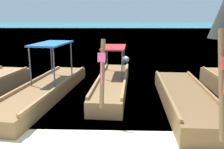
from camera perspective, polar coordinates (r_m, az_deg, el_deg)
sea_water at (r=65.85m, az=1.75°, el=10.83°), size 120.00×120.00×0.00m
longtail_boat_yellow_ribbon at (r=9.15m, az=-15.22°, el=-3.28°), size 2.00×6.92×2.73m
longtail_boat_pink_ribbon at (r=9.60m, az=0.08°, el=-1.99°), size 1.41×6.08×2.27m
longtail_boat_red_ribbon at (r=8.27m, az=16.61°, el=-5.37°), size 1.57×6.06×2.62m
mooring_buoy_near at (r=15.28m, az=3.16°, el=3.44°), size 0.45×0.45×0.45m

